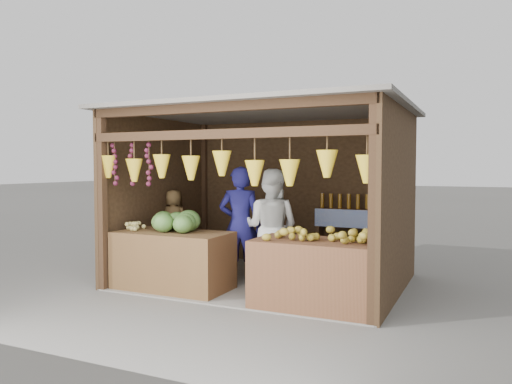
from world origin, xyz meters
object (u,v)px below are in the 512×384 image
woman_standing (271,228)px  counter_left (173,261)px  counter_right (318,275)px  vendor_seated (174,220)px  man_standing (240,225)px

woman_standing → counter_left: bearing=34.2°
counter_right → vendor_seated: vendor_seated is taller
counter_left → counter_right: size_ratio=1.03×
woman_standing → vendor_seated: 2.01m
woman_standing → vendor_seated: size_ratio=1.65×
counter_left → man_standing: 1.15m
counter_right → vendor_seated: 3.25m
counter_left → woman_standing: woman_standing is taller
vendor_seated → counter_right: bearing=156.3°
counter_left → man_standing: man_standing is taller
counter_left → vendor_seated: vendor_seated is taller
counter_left → counter_right: counter_right is taller
vendor_seated → man_standing: bearing=163.9°
counter_left → man_standing: (0.70, 0.78, 0.47)m
counter_right → vendor_seated: bearing=157.5°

